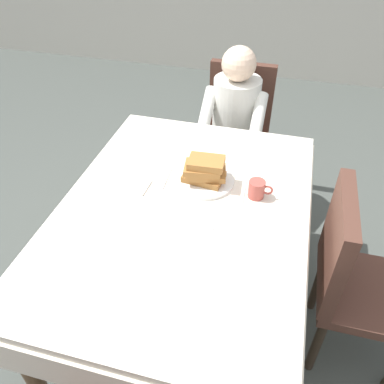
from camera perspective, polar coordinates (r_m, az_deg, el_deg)
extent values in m
plane|color=#474C47|center=(2.31, -1.08, -16.18)|extent=(14.00, 14.00, 0.00)
cube|color=silver|center=(1.76, -1.36, -2.89)|extent=(1.10, 1.50, 0.04)
cube|color=silver|center=(2.41, 3.64, 6.95)|extent=(1.10, 0.01, 0.18)
cube|color=silver|center=(2.02, -16.63, -2.34)|extent=(0.01, 1.50, 0.18)
cube|color=silver|center=(1.81, 16.09, -8.41)|extent=(0.01, 1.50, 0.18)
cylinder|color=brown|center=(1.86, -22.80, -22.39)|extent=(0.07, 0.07, 0.70)
cylinder|color=brown|center=(2.61, -7.14, 2.55)|extent=(0.07, 0.07, 0.70)
cylinder|color=brown|center=(2.47, 13.68, -0.88)|extent=(0.07, 0.07, 0.70)
cube|color=#4C2D23|center=(2.77, 6.06, 6.92)|extent=(0.44, 0.44, 0.05)
cube|color=#4C2D23|center=(2.81, 7.17, 13.60)|extent=(0.44, 0.06, 0.48)
cylinder|color=#2D2319|center=(2.74, 8.78, 0.42)|extent=(0.04, 0.04, 0.40)
cylinder|color=#2D2319|center=(2.78, 1.44, 1.63)|extent=(0.04, 0.04, 0.40)
cylinder|color=#2D2319|center=(3.03, 9.73, 4.58)|extent=(0.04, 0.04, 0.40)
cylinder|color=#2D2319|center=(3.06, 3.05, 5.63)|extent=(0.04, 0.04, 0.40)
cylinder|color=silver|center=(2.62, 6.36, 11.39)|extent=(0.30, 0.30, 0.46)
sphere|color=beige|center=(2.46, 6.86, 18.05)|extent=(0.21, 0.21, 0.21)
cylinder|color=silver|center=(2.45, 9.65, 10.80)|extent=(0.08, 0.29, 0.23)
cylinder|color=silver|center=(2.49, 2.22, 11.85)|extent=(0.08, 0.29, 0.23)
cylinder|color=#383D51|center=(2.71, 6.69, 0.91)|extent=(0.10, 0.10, 0.45)
cylinder|color=#383D51|center=(2.73, 3.39, 1.46)|extent=(0.10, 0.10, 0.45)
cube|color=#4C2D23|center=(2.00, 24.25, -13.25)|extent=(0.44, 0.44, 0.05)
cube|color=#4C2D23|center=(1.77, 20.22, -7.20)|extent=(0.06, 0.44, 0.48)
cylinder|color=#2D2319|center=(2.25, 17.83, -12.63)|extent=(0.04, 0.04, 0.40)
cylinder|color=#2D2319|center=(2.04, 17.65, -20.48)|extent=(0.04, 0.04, 0.40)
cylinder|color=white|center=(1.89, 1.92, 1.66)|extent=(0.28, 0.28, 0.02)
cube|color=#A36B33|center=(1.88, 1.73, 2.26)|extent=(0.20, 0.15, 0.03)
cube|color=#A36B33|center=(1.86, 2.05, 2.88)|extent=(0.21, 0.16, 0.03)
cube|color=#A36B33|center=(1.83, 1.58, 3.46)|extent=(0.19, 0.14, 0.03)
cube|color=#A36B33|center=(1.81, 2.10, 4.30)|extent=(0.17, 0.13, 0.03)
cylinder|color=#B24C42|center=(1.81, 9.38, 0.43)|extent=(0.08, 0.08, 0.08)
torus|color=#B24C42|center=(1.80, 10.96, 0.28)|extent=(0.05, 0.01, 0.05)
cube|color=silver|center=(1.92, -3.75, 2.07)|extent=(0.02, 0.18, 0.00)
cube|color=silver|center=(1.85, 7.49, 0.22)|extent=(0.03, 0.20, 0.00)
cube|color=silver|center=(1.67, 0.76, -4.75)|extent=(0.15, 0.03, 0.00)
cube|color=white|center=(1.89, -8.85, 1.08)|extent=(0.18, 0.13, 0.01)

